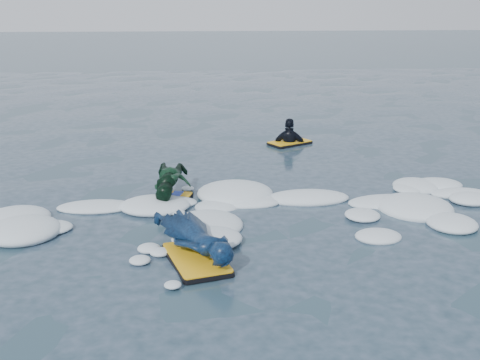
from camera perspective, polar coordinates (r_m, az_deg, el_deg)
name	(u,v)px	position (r m, az deg, el deg)	size (l,w,h in m)	color
ground	(254,240)	(8.37, 1.33, -5.71)	(120.00, 120.00, 0.00)	#182E3A
foam_band	(247,215)	(9.33, 0.64, -3.31)	(12.00, 3.10, 0.30)	white
prone_woman_unit	(196,239)	(7.80, -4.20, -5.59)	(1.32, 1.86, 0.46)	black
prone_child_unit	(172,184)	(10.00, -6.50, -0.37)	(0.82, 1.43, 0.54)	black
waiting_rider_unit	(289,149)	(13.96, 4.71, 2.94)	(1.11, 0.95, 1.46)	black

